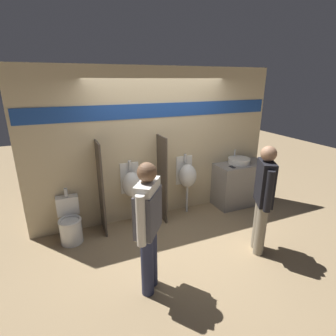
{
  "coord_description": "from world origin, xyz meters",
  "views": [
    {
      "loc": [
        -1.67,
        -3.7,
        2.48
      ],
      "look_at": [
        0.0,
        0.17,
        1.05
      ],
      "focal_mm": 28.0,
      "sensor_mm": 36.0,
      "label": 1
    }
  ],
  "objects_px": {
    "sink_basin": "(239,161)",
    "urinal_near_counter": "(132,184)",
    "cell_phone": "(232,167)",
    "person_with_lanyard": "(263,196)",
    "urinal_far": "(187,176)",
    "person_in_vest": "(148,220)",
    "toilet": "(70,224)"
  },
  "relations": [
    {
      "from": "cell_phone",
      "to": "person_in_vest",
      "type": "distance_m",
      "value": 2.61
    },
    {
      "from": "urinal_near_counter",
      "to": "person_in_vest",
      "type": "xyz_separation_m",
      "value": [
        -0.26,
        -1.61,
        0.2
      ]
    },
    {
      "from": "urinal_near_counter",
      "to": "toilet",
      "type": "height_order",
      "value": "urinal_near_counter"
    },
    {
      "from": "urinal_near_counter",
      "to": "person_with_lanyard",
      "type": "xyz_separation_m",
      "value": [
        1.5,
        -1.53,
        0.15
      ]
    },
    {
      "from": "toilet",
      "to": "person_in_vest",
      "type": "height_order",
      "value": "person_in_vest"
    },
    {
      "from": "sink_basin",
      "to": "person_with_lanyard",
      "type": "bearing_deg",
      "value": -115.92
    },
    {
      "from": "sink_basin",
      "to": "cell_phone",
      "type": "bearing_deg",
      "value": -150.34
    },
    {
      "from": "toilet",
      "to": "person_with_lanyard",
      "type": "relative_size",
      "value": 0.51
    },
    {
      "from": "urinal_far",
      "to": "toilet",
      "type": "relative_size",
      "value": 1.37
    },
    {
      "from": "urinal_far",
      "to": "person_in_vest",
      "type": "relative_size",
      "value": 0.7
    },
    {
      "from": "person_with_lanyard",
      "to": "cell_phone",
      "type": "bearing_deg",
      "value": 11.23
    },
    {
      "from": "person_in_vest",
      "to": "urinal_far",
      "type": "bearing_deg",
      "value": -2.42
    },
    {
      "from": "toilet",
      "to": "cell_phone",
      "type": "bearing_deg",
      "value": -1.65
    },
    {
      "from": "person_with_lanyard",
      "to": "urinal_near_counter",
      "type": "bearing_deg",
      "value": 73.94
    },
    {
      "from": "urinal_near_counter",
      "to": "person_with_lanyard",
      "type": "bearing_deg",
      "value": -45.68
    },
    {
      "from": "urinal_far",
      "to": "toilet",
      "type": "bearing_deg",
      "value": -176.56
    },
    {
      "from": "cell_phone",
      "to": "urinal_far",
      "type": "bearing_deg",
      "value": 165.87
    },
    {
      "from": "toilet",
      "to": "person_with_lanyard",
      "type": "height_order",
      "value": "person_with_lanyard"
    },
    {
      "from": "urinal_near_counter",
      "to": "toilet",
      "type": "relative_size",
      "value": 1.37
    },
    {
      "from": "person_with_lanyard",
      "to": "urinal_far",
      "type": "bearing_deg",
      "value": 44.95
    },
    {
      "from": "cell_phone",
      "to": "urinal_far",
      "type": "relative_size",
      "value": 0.12
    },
    {
      "from": "cell_phone",
      "to": "urinal_near_counter",
      "type": "height_order",
      "value": "urinal_near_counter"
    },
    {
      "from": "urinal_far",
      "to": "person_with_lanyard",
      "type": "xyz_separation_m",
      "value": [
        0.42,
        -1.53,
        0.15
      ]
    },
    {
      "from": "cell_phone",
      "to": "person_with_lanyard",
      "type": "relative_size",
      "value": 0.09
    },
    {
      "from": "sink_basin",
      "to": "urinal_near_counter",
      "type": "height_order",
      "value": "urinal_near_counter"
    },
    {
      "from": "toilet",
      "to": "person_with_lanyard",
      "type": "bearing_deg",
      "value": -28.6
    },
    {
      "from": "toilet",
      "to": "person_in_vest",
      "type": "distance_m",
      "value": 1.82
    },
    {
      "from": "person_in_vest",
      "to": "person_with_lanyard",
      "type": "relative_size",
      "value": 1.01
    },
    {
      "from": "person_in_vest",
      "to": "person_with_lanyard",
      "type": "xyz_separation_m",
      "value": [
        1.76,
        0.08,
        -0.05
      ]
    },
    {
      "from": "person_with_lanyard",
      "to": "sink_basin",
      "type": "bearing_deg",
      "value": 3.7
    },
    {
      "from": "urinal_near_counter",
      "to": "urinal_far",
      "type": "xyz_separation_m",
      "value": [
        1.08,
        0.0,
        0.0
      ]
    },
    {
      "from": "urinal_far",
      "to": "person_in_vest",
      "type": "height_order",
      "value": "person_in_vest"
    }
  ]
}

